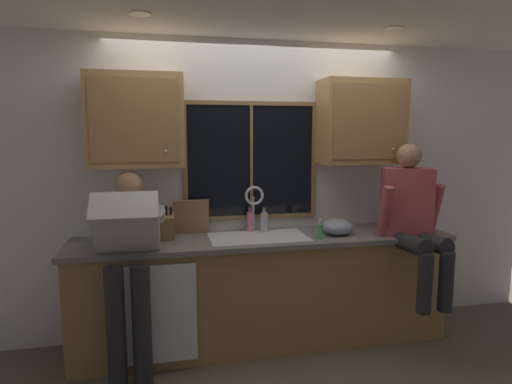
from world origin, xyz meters
name	(u,v)px	position (x,y,z in m)	size (l,w,h in m)	color
back_wall	(255,188)	(0.00, 0.06, 1.27)	(5.46, 0.12, 2.55)	silver
ceiling_downlight_left	(140,14)	(-0.92, -0.60, 2.54)	(0.14, 0.14, 0.01)	#FFEAB2
ceiling_downlight_right	(393,28)	(0.92, -0.60, 2.54)	(0.14, 0.14, 0.01)	#FFEAB2
window_glass	(251,161)	(-0.05, -0.01, 1.52)	(1.10, 0.02, 0.95)	black
window_frame_top	(251,103)	(-0.05, -0.02, 2.02)	(1.17, 0.02, 0.04)	olive
window_frame_bottom	(251,217)	(-0.05, -0.02, 1.03)	(1.17, 0.02, 0.04)	olive
window_frame_left	(185,162)	(-0.62, -0.02, 1.52)	(0.04, 0.02, 0.95)	olive
window_frame_right	(313,160)	(0.52, -0.02, 1.52)	(0.04, 0.02, 0.95)	olive
window_mullion_center	(251,161)	(-0.05, -0.02, 1.52)	(0.02, 0.02, 0.95)	olive
lower_cabinet_run	(264,292)	(0.00, -0.29, 0.44)	(3.06, 0.58, 0.88)	#A07744
countertop	(265,239)	(0.00, -0.31, 0.90)	(3.12, 0.62, 0.04)	slate
dishwasher_front	(155,315)	(-0.89, -0.61, 0.46)	(0.60, 0.02, 0.74)	white
upper_cabinet_left	(136,121)	(-0.99, -0.17, 1.86)	(0.73, 0.36, 0.72)	#B2844C
upper_cabinet_right	(361,122)	(0.89, -0.17, 1.86)	(0.73, 0.36, 0.72)	#B2844C
sink	(258,248)	(-0.05, -0.30, 0.82)	(0.80, 0.46, 0.21)	silver
faucet	(255,203)	(-0.04, -0.12, 1.17)	(0.18, 0.09, 0.40)	silver
person_standing	(128,252)	(-1.06, -0.58, 0.93)	(0.53, 0.72, 1.48)	#262628
person_sitting_on_counter	(413,215)	(1.18, -0.57, 1.10)	(0.54, 0.65, 1.26)	#262628
knife_block	(167,227)	(-0.79, -0.24, 1.03)	(0.12, 0.18, 0.32)	olive
cutting_board	(191,217)	(-0.58, -0.08, 1.07)	(0.29, 0.02, 0.30)	#997047
mixing_bowl	(337,227)	(0.61, -0.34, 0.98)	(0.27, 0.27, 0.14)	#8C99A8
soap_dispenser	(320,231)	(0.42, -0.45, 0.98)	(0.06, 0.07, 0.16)	#59A566
bottle_green_glass	(264,221)	(0.04, -0.13, 1.01)	(0.06, 0.06, 0.22)	#B7B7BC
bottle_tall_clear	(250,221)	(-0.08, -0.09, 1.01)	(0.05, 0.05, 0.22)	pink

